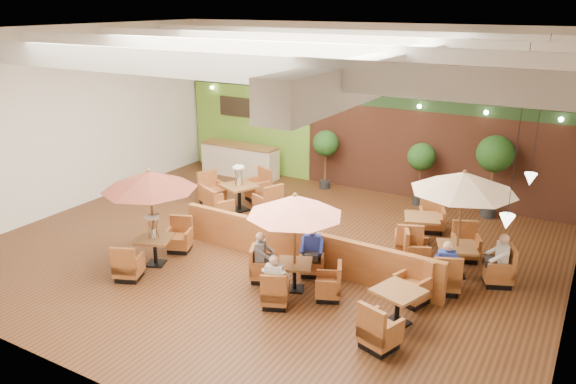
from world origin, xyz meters
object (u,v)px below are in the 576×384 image
Objects in this scene: table_3 at (239,197)px; topiary_1 at (421,159)px; table_1 at (295,224)px; diner_4 at (500,254)px; diner_0 at (275,275)px; topiary_0 at (326,146)px; table_2 at (462,205)px; table_5 at (421,231)px; diner_1 at (312,246)px; service_counter at (240,160)px; table_0 at (150,193)px; diner_3 at (446,261)px; topiary_2 at (495,157)px; booth_divider at (302,248)px; diner_2 at (263,252)px; table_4 at (397,307)px.

topiary_1 is at bearing 58.40° from table_3.
table_1 is 4.70m from diner_4.
table_1 is at bearing 74.28° from diner_0.
diner_4 is (6.49, -4.29, -0.76)m from topiary_0.
table_5 is at bearing 109.68° from table_2.
diner_1 is at bearing 94.13° from diner_4.
service_counter is at bearing 139.96° from table_5.
table_0 is 0.90× the size of table_5.
table_0 is at bearing 179.01° from diner_3.
booth_divider is at bearing -119.71° from topiary_2.
diner_2 is at bearing 25.04° from diner_1.
table_4 is (6.40, -3.75, -0.08)m from table_3.
topiary_0 is 8.11m from diner_0.
table_2 is 3.53m from diner_1.
diner_3 is (0.00, -0.95, -1.02)m from table_2.
diner_4 is (3.88, 1.67, 0.01)m from diner_1.
diner_3 is (2.93, 0.72, 0.01)m from diner_1.
table_0 reaches higher than diner_3.
table_1 reaches higher than booth_divider.
table_1 is at bearing -171.16° from diner_3.
topiary_0 reaches higher than diner_4.
table_3 reaches higher than booth_divider.
table_0 reaches higher than table_1.
booth_divider is 5.89m from topiary_1.
topiary_2 is at bearing 61.85° from booth_divider.
diner_1 is (-0.69, -5.96, -0.75)m from topiary_1.
table_5 is at bearing 26.42° from table_3.
topiary_0 is at bearing 180.00° from topiary_1.
booth_divider is at bearing 174.07° from table_4.
booth_divider is at bearing 168.57° from diner_3.
diner_3 is at bearing 4.12° from table_1.
service_counter is at bearing 159.81° from table_4.
diner_2 reaches higher than booth_divider.
topiary_0 is 2.72× the size of diner_0.
table_5 is 3.77× the size of diner_2.
booth_divider is 2.34× the size of table_3.
diner_2 is (-3.77, -2.51, -1.03)m from table_2.
table_0 is 7.03m from table_5.
topiary_1 reaches higher than table_3.
table_2 is 7.07m from table_3.
table_5 is 3.65× the size of diner_1.
diner_0 is at bearing -51.02° from service_counter.
diner_1 is 4.23m from diner_4.
table_0 is 3.40× the size of diner_2.
table_4 is 7.17m from topiary_2.
table_4 is 3.43× the size of diner_4.
diner_0 is at bearing -71.12° from topiary_0.
table_1 is 3.04× the size of diner_3.
service_counter is at bearing 108.44° from table_1.
diner_2 is at bearing -10.40° from table_0.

